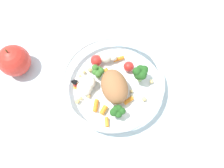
% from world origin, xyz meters
% --- Properties ---
extents(ground_plane, '(2.40, 2.40, 0.00)m').
position_xyz_m(ground_plane, '(0.00, 0.00, 0.00)').
color(ground_plane, silver).
extents(food_container, '(0.26, 0.26, 0.07)m').
position_xyz_m(food_container, '(0.01, -0.00, 0.03)').
color(food_container, white).
rests_on(food_container, ground_plane).
extents(loose_apple, '(0.08, 0.08, 0.09)m').
position_xyz_m(loose_apple, '(-0.24, -0.00, 0.04)').
color(loose_apple, red).
rests_on(loose_apple, ground_plane).
extents(folded_napkin, '(0.16, 0.16, 0.01)m').
position_xyz_m(folded_napkin, '(0.26, 0.05, 0.00)').
color(folded_napkin, silver).
rests_on(folded_napkin, ground_plane).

